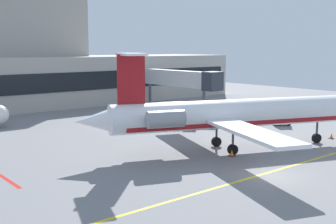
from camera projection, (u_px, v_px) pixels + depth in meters
name	position (u px, v px, depth m)	size (l,w,h in m)	color
ground	(271.00, 177.00, 30.93)	(120.00, 120.00, 0.11)	slate
terminal_building	(11.00, 63.00, 66.75)	(73.61, 16.96, 18.52)	#ADA89E
jet_bridge_west	(181.00, 79.00, 65.41)	(2.40, 16.89, 5.77)	silver
regional_jet	(231.00, 114.00, 38.29)	(26.79, 22.82, 8.63)	white
pushback_tractor	(196.00, 119.00, 49.89)	(3.70, 3.60, 1.91)	#19389E
belt_loader	(279.00, 117.00, 51.74)	(3.46, 4.16, 1.73)	silver
safety_cone_alpha	(232.00, 153.00, 36.51)	(0.47, 0.47, 0.55)	orange
safety_cone_bravo	(332.00, 136.00, 43.60)	(0.47, 0.47, 0.55)	orange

